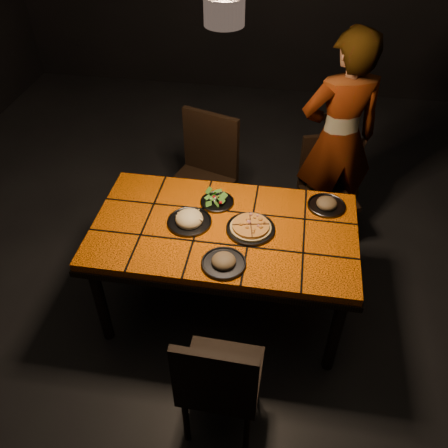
# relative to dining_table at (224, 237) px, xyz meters

# --- Properties ---
(room_shell) EXTENTS (6.04, 7.04, 3.08)m
(room_shell) POSITION_rel_dining_table_xyz_m (0.00, 0.00, 0.83)
(room_shell) COLOR black
(room_shell) RESTS_ON ground
(dining_table) EXTENTS (1.62, 0.92, 0.75)m
(dining_table) POSITION_rel_dining_table_xyz_m (0.00, 0.00, 0.00)
(dining_table) COLOR orange
(dining_table) RESTS_ON ground
(chair_near) EXTENTS (0.41, 0.41, 0.89)m
(chair_near) POSITION_rel_dining_table_xyz_m (0.11, -0.88, -0.16)
(chair_near) COLOR black
(chair_near) RESTS_ON ground
(chair_far_left) EXTENTS (0.57, 0.57, 1.01)m
(chair_far_left) POSITION_rel_dining_table_xyz_m (-0.28, 0.81, -0.09)
(chair_far_left) COLOR black
(chair_far_left) RESTS_ON ground
(chair_far_right) EXTENTS (0.49, 0.49, 0.86)m
(chair_far_right) POSITION_rel_dining_table_xyz_m (0.65, 0.92, -0.18)
(chair_far_right) COLOR black
(chair_far_right) RESTS_ON ground
(diner) EXTENTS (0.70, 0.57, 1.66)m
(diner) POSITION_rel_dining_table_xyz_m (0.69, 1.00, 0.16)
(diner) COLOR brown
(diner) RESTS_ON ground
(pendant_lamp) EXTENTS (0.18, 0.18, 1.06)m
(pendant_lamp) POSITION_rel_dining_table_xyz_m (0.00, 0.00, 1.35)
(pendant_lamp) COLOR black
(pendant_lamp) RESTS_ON room_shell
(plate_pizza) EXTENTS (0.30, 0.30, 0.04)m
(plate_pizza) POSITION_rel_dining_table_xyz_m (0.16, -0.00, 0.10)
(plate_pizza) COLOR #37373C
(plate_pizza) RESTS_ON dining_table
(plate_pasta) EXTENTS (0.27, 0.27, 0.09)m
(plate_pasta) POSITION_rel_dining_table_xyz_m (-0.22, 0.00, 0.10)
(plate_pasta) COLOR #37373C
(plate_pasta) RESTS_ON dining_table
(plate_salad) EXTENTS (0.22, 0.22, 0.07)m
(plate_salad) POSITION_rel_dining_table_xyz_m (-0.08, 0.22, 0.10)
(plate_salad) COLOR #37373C
(plate_salad) RESTS_ON dining_table
(plate_mushroom_a) EXTENTS (0.25, 0.25, 0.08)m
(plate_mushroom_a) POSITION_rel_dining_table_xyz_m (0.05, -0.31, 0.10)
(plate_mushroom_a) COLOR #37373C
(plate_mushroom_a) RESTS_ON dining_table
(plate_mushroom_b) EXTENTS (0.24, 0.24, 0.08)m
(plate_mushroom_b) POSITION_rel_dining_table_xyz_m (0.61, 0.30, 0.10)
(plate_mushroom_b) COLOR #37373C
(plate_mushroom_b) RESTS_ON dining_table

